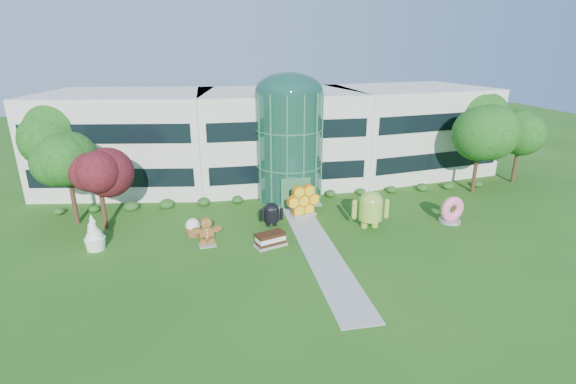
{
  "coord_description": "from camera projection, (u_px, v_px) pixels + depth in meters",
  "views": [
    {
      "loc": [
        -7.11,
        -24.65,
        13.5
      ],
      "look_at": [
        -1.24,
        6.0,
        2.6
      ],
      "focal_mm": 26.0,
      "sensor_mm": 36.0,
      "label": 1
    }
  ],
  "objects": [
    {
      "name": "trees_backdrop",
      "position": [
        287.0,
        151.0,
        39.24
      ],
      "size": [
        52.0,
        8.0,
        8.4
      ],
      "primitive_type": null,
      "color": "#124511",
      "rests_on": "ground"
    },
    {
      "name": "building",
      "position": [
        278.0,
        136.0,
        43.72
      ],
      "size": [
        46.0,
        15.0,
        9.3
      ],
      "primitive_type": null,
      "color": "beige",
      "rests_on": "ground"
    },
    {
      "name": "ground",
      "position": [
        322.0,
        255.0,
        28.57
      ],
      "size": [
        140.0,
        140.0,
        0.0
      ],
      "primitive_type": "plane",
      "color": "#215114",
      "rests_on": "ground"
    },
    {
      "name": "froyo",
      "position": [
        94.0,
        232.0,
        28.96
      ],
      "size": [
        1.92,
        1.92,
        2.58
      ],
      "primitive_type": null,
      "rotation": [
        0.0,
        0.0,
        0.33
      ],
      "color": "white",
      "rests_on": "ground"
    },
    {
      "name": "android_green",
      "position": [
        371.0,
        206.0,
        32.43
      ],
      "size": [
        3.31,
        2.43,
        3.48
      ],
      "primitive_type": null,
      "rotation": [
        0.0,
        0.0,
        -0.13
      ],
      "color": "#88B339",
      "rests_on": "ground"
    },
    {
      "name": "walkway",
      "position": [
        315.0,
        242.0,
        30.41
      ],
      "size": [
        2.4,
        20.0,
        0.04
      ],
      "primitive_type": "cube",
      "color": "#9E9E93",
      "rests_on": "ground"
    },
    {
      "name": "android_black",
      "position": [
        271.0,
        213.0,
        32.87
      ],
      "size": [
        2.01,
        1.37,
        2.26
      ],
      "primitive_type": null,
      "rotation": [
        0.0,
        0.0,
        0.02
      ],
      "color": "black",
      "rests_on": "ground"
    },
    {
      "name": "atrium",
      "position": [
        289.0,
        146.0,
        38.08
      ],
      "size": [
        6.0,
        6.0,
        9.8
      ],
      "primitive_type": "cylinder",
      "color": "#194738",
      "rests_on": "ground"
    },
    {
      "name": "tree_red",
      "position": [
        101.0,
        192.0,
        31.78
      ],
      "size": [
        4.0,
        4.0,
        6.0
      ],
      "primitive_type": null,
      "color": "#3F0C14",
      "rests_on": "ground"
    },
    {
      "name": "cupcake",
      "position": [
        193.0,
        227.0,
        31.25
      ],
      "size": [
        1.32,
        1.32,
        1.4
      ],
      "primitive_type": null,
      "rotation": [
        0.0,
        0.0,
        0.14
      ],
      "color": "white",
      "rests_on": "ground"
    },
    {
      "name": "ice_cream_sandwich",
      "position": [
        271.0,
        239.0,
        29.72
      ],
      "size": [
        2.49,
        1.79,
        1.0
      ],
      "primitive_type": null,
      "rotation": [
        0.0,
        0.0,
        0.33
      ],
      "color": "black",
      "rests_on": "ground"
    },
    {
      "name": "honeycomb",
      "position": [
        303.0,
        202.0,
        34.93
      ],
      "size": [
        3.31,
        1.88,
        2.45
      ],
      "primitive_type": null,
      "rotation": [
        0.0,
        0.0,
        0.26
      ],
      "color": "yellow",
      "rests_on": "ground"
    },
    {
      "name": "gingerbread",
      "position": [
        207.0,
        231.0,
        29.55
      ],
      "size": [
        2.48,
        1.15,
        2.22
      ],
      "primitive_type": null,
      "rotation": [
        0.0,
        0.0,
        0.1
      ],
      "color": "brown",
      "rests_on": "ground"
    },
    {
      "name": "donut",
      "position": [
        451.0,
        209.0,
        33.59
      ],
      "size": [
        2.28,
        1.34,
        2.24
      ],
      "primitive_type": null,
      "rotation": [
        0.0,
        0.0,
        0.15
      ],
      "color": "#ED5A7D",
      "rests_on": "ground"
    }
  ]
}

